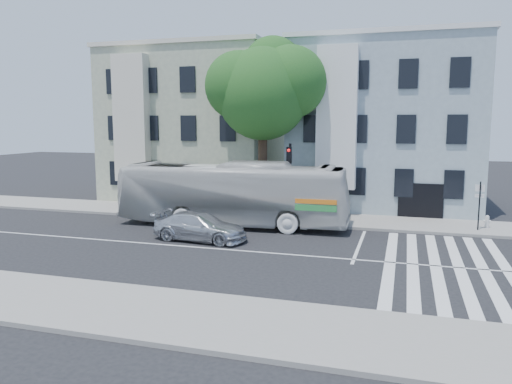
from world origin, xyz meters
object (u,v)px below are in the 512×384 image
at_px(bus, 233,194).
at_px(traffic_signal, 290,171).
at_px(fire_hydrant, 487,221).
at_px(sedan, 200,227).

xyz_separation_m(bus, traffic_signal, (2.80, 2.03, 1.16)).
xyz_separation_m(bus, fire_hydrant, (13.61, 2.81, -1.31)).
relative_size(bus, fire_hydrant, 19.18).
bearing_deg(fire_hydrant, traffic_signal, -175.88).
height_order(bus, traffic_signal, traffic_signal).
distance_m(bus, traffic_signal, 3.64).
distance_m(sedan, traffic_signal, 7.06).
height_order(sedan, traffic_signal, traffic_signal).
bearing_deg(bus, traffic_signal, -56.17).
distance_m(sedan, fire_hydrant, 15.49).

